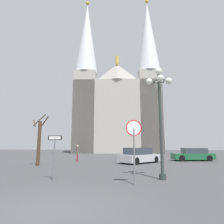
% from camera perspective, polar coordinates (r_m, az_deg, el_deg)
% --- Properties ---
extents(ground_plane, '(120.00, 120.00, 0.00)m').
position_cam_1_polar(ground_plane, '(6.41, -17.39, -24.98)').
color(ground_plane, '#424244').
extents(cathedral, '(19.05, 15.09, 34.50)m').
position_cam_1_polar(cathedral, '(45.52, 1.61, 1.76)').
color(cathedral, '#ADA89E').
rests_on(cathedral, ground).
extents(stop_sign, '(0.74, 0.19, 2.92)m').
position_cam_1_polar(stop_sign, '(9.38, 6.28, -7.64)').
color(stop_sign, slate).
rests_on(stop_sign, ground).
extents(one_way_arrow_sign, '(0.71, 0.11, 2.23)m').
position_cam_1_polar(one_way_arrow_sign, '(10.85, -16.14, -10.70)').
color(one_way_arrow_sign, slate).
rests_on(one_way_arrow_sign, ground).
extents(street_lamp, '(1.42, 1.42, 5.98)m').
position_cam_1_polar(street_lamp, '(11.13, 13.48, 2.74)').
color(street_lamp, '#2D3833').
rests_on(street_lamp, ground).
extents(bare_tree, '(1.36, 1.44, 4.51)m').
position_cam_1_polar(bare_tree, '(18.52, -20.11, -7.68)').
color(bare_tree, '#473323').
rests_on(bare_tree, ground).
extents(parked_car_near_green, '(4.50, 2.27, 1.38)m').
position_cam_1_polar(parked_car_near_green, '(24.16, 22.08, -11.23)').
color(parked_car_near_green, '#1E5B38').
rests_on(parked_car_near_green, ground).
extents(parked_car_far_silver, '(4.25, 4.48, 1.45)m').
position_cam_1_polar(parked_car_far_silver, '(19.90, 7.70, -12.31)').
color(parked_car_far_silver, '#B7B7BC').
rests_on(parked_car_far_silver, ground).
extents(pedestrian_walking, '(0.32, 0.32, 1.70)m').
position_cam_1_polar(pedestrian_walking, '(21.78, -9.86, -11.06)').
color(pedestrian_walking, maroon).
rests_on(pedestrian_walking, ground).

